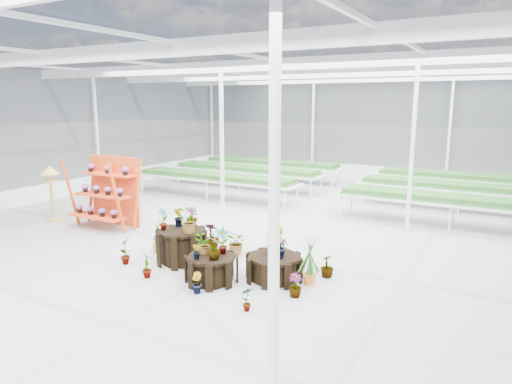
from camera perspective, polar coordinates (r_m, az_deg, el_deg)
The scene contains 10 objects.
ground_plane at distance 10.54m, azimuth -2.50°, elevation -7.85°, with size 24.00×24.00×0.00m, color gray.
greenhouse_shell at distance 10.03m, azimuth -2.61°, elevation 4.39°, with size 18.00×24.00×4.50m, color white, non-canonical shape.
steel_frame at distance 10.03m, azimuth -2.61°, elevation 4.39°, with size 18.00×24.00×4.50m, color silver, non-canonical shape.
nursery_benches at distance 16.79m, azimuth 10.52°, elevation 0.67°, with size 16.00×7.00×0.84m, color silver, non-canonical shape.
plinth_tall at distance 10.08m, azimuth -9.27°, elevation -6.69°, with size 1.07×1.07×0.73m, color black.
plinth_mid at distance 8.98m, azimuth -5.58°, elevation -9.57°, with size 0.99×0.99×0.52m, color black.
plinth_low at distance 9.07m, azimuth 2.27°, elevation -9.42°, with size 1.09×1.09×0.49m, color black.
shelf_rack at distance 13.21m, azimuth -18.50°, elevation -0.11°, with size 1.85×0.98×1.96m, color #C93E15, non-canonical shape.
bird_table at distance 14.48m, azimuth -24.19°, elevation -0.18°, with size 0.39×0.39×1.65m, color #C08A44, non-canonical shape.
nursery_plants at distance 9.67m, azimuth -4.22°, elevation -6.36°, with size 4.39×2.90×1.25m.
Camera 1 is at (5.26, -8.45, 3.44)m, focal length 32.00 mm.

